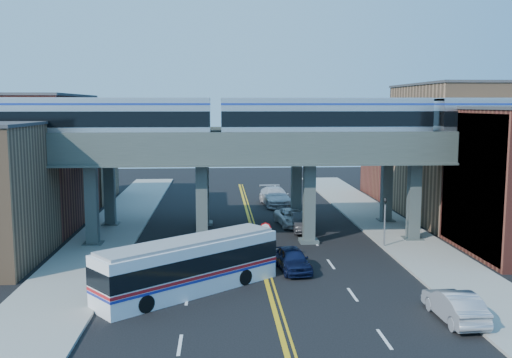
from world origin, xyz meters
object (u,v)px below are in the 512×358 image
traffic_signal (385,217)px  car_parked_curb (455,305)px  stop_sign (265,235)px  car_lane_a (292,259)px  transit_bus (190,266)px  transit_train (325,119)px  car_lane_d (275,197)px  car_lane_b (302,222)px  car_lane_c (292,217)px

traffic_signal → car_parked_curb: 14.10m
stop_sign → car_lane_a: stop_sign is taller
traffic_signal → transit_bus: traffic_signal is taller
transit_train → traffic_signal: size_ratio=11.54×
car_lane_d → car_parked_curb: car_lane_d is taller
transit_bus → car_lane_b: bearing=21.7°
transit_train → stop_sign: bearing=-133.8°
car_lane_b → car_lane_c: (-0.52, 2.28, -0.06)m
car_lane_a → car_lane_b: size_ratio=0.94×
transit_train → car_lane_d: transit_train is taller
stop_sign → car_lane_b: 9.72m
traffic_signal → car_lane_a: bearing=-144.6°
transit_train → car_lane_b: size_ratio=10.30×
car_lane_a → car_lane_d: (1.29, 23.36, 0.18)m
car_lane_c → car_lane_b: bearing=-84.1°
car_lane_a → car_lane_d: 23.40m
car_lane_b → car_lane_c: bearing=103.8°
stop_sign → transit_bus: bearing=-128.4°
traffic_signal → car_lane_b: (-5.13, 5.91, -1.54)m
traffic_signal → car_lane_d: bearing=108.6°
traffic_signal → car_lane_a: (-7.40, -5.26, -1.56)m
car_lane_a → car_lane_c: bearing=74.9°
stop_sign → car_lane_c: 11.70m
car_parked_curb → car_lane_b: bearing=-79.1°
stop_sign → car_lane_b: bearing=67.1°
car_lane_a → stop_sign: bearing=115.9°
transit_bus → car_parked_curb: (12.90, -5.07, -0.71)m
traffic_signal → car_lane_b: size_ratio=0.89×
car_lane_c → car_parked_curb: car_parked_curb is taller
car_parked_curb → car_lane_c: bearing=-79.1°
transit_train → transit_bus: bearing=-131.0°
transit_bus → car_lane_c: (7.95, 17.12, -0.76)m
stop_sign → traffic_signal: 9.41m
transit_train → traffic_signal: bearing=-26.0°
car_lane_b → car_parked_curb: size_ratio=1.01×
transit_bus → car_lane_c: 18.89m
transit_train → car_parked_curb: size_ratio=10.43×
traffic_signal → transit_bus: size_ratio=0.41×
car_lane_d → traffic_signal: bearing=-77.8°
transit_bus → car_lane_c: transit_bus is taller
transit_bus → car_lane_d: (7.50, 27.03, -0.54)m
transit_train → car_lane_d: size_ratio=7.47×
stop_sign → transit_train: bearing=46.2°
traffic_signal → transit_bus: (-13.60, -8.93, -0.85)m
stop_sign → car_lane_d: (2.79, 21.10, -0.84)m
traffic_signal → stop_sign: bearing=-161.4°
car_lane_c → transit_train: bearing=-82.8°
car_lane_d → car_lane_a: bearing=-99.6°
transit_train → car_lane_a: 11.68m
stop_sign → transit_bus: 7.57m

